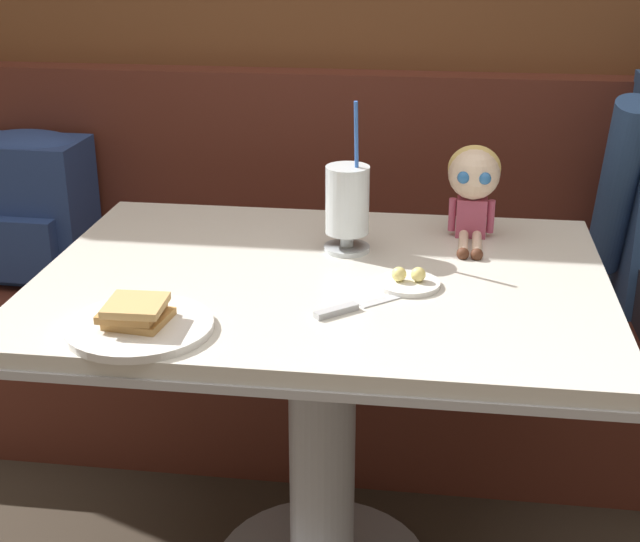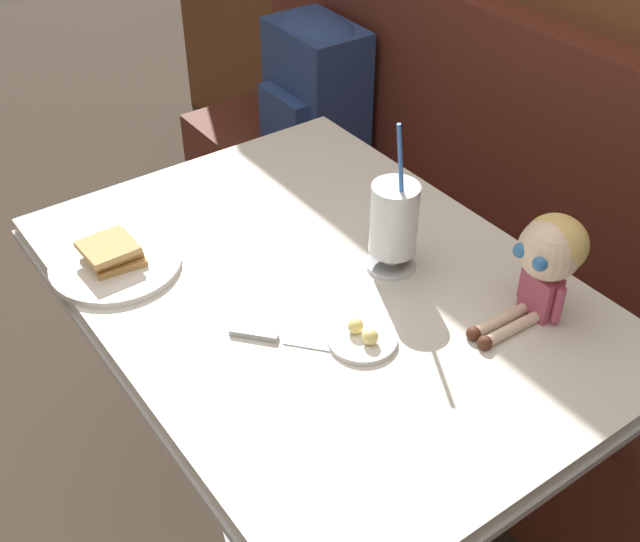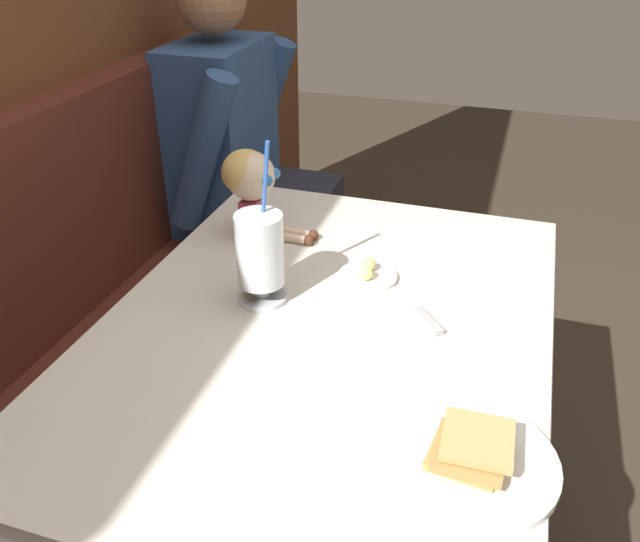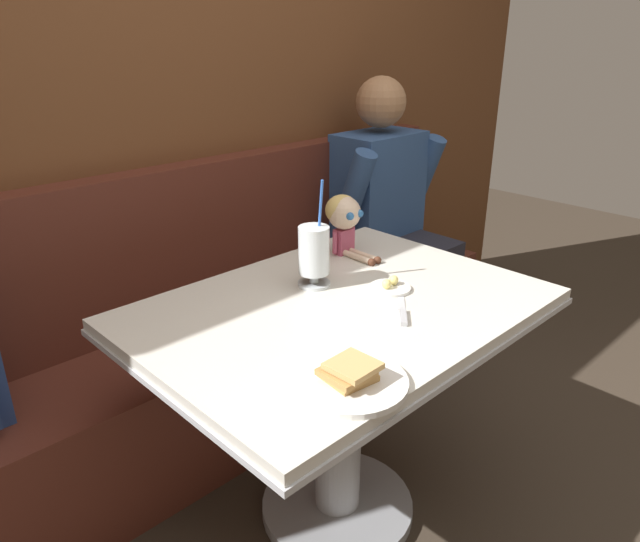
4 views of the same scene
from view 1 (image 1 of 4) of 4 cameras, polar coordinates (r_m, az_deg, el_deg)
The scene contains 8 objects.
booth_bench at distance 2.50m, azimuth 2.05°, elevation -3.62°, with size 2.60×0.48×1.00m.
diner_table at distance 1.84m, azimuth 0.14°, elevation -5.89°, with size 1.11×0.81×0.74m.
toast_plate at distance 1.55m, azimuth -11.39°, elevation -3.20°, with size 0.25×0.25×0.06m.
milkshake_glass at distance 1.85m, azimuth 1.74°, elevation 4.20°, with size 0.10×0.10×0.32m.
butter_saucer at distance 1.71m, azimuth 5.60°, elevation -0.67°, with size 0.12×0.12×0.04m.
butter_knife at distance 1.60m, azimuth 2.04°, elevation -2.28°, with size 0.19×0.17×0.01m.
seated_doll at distance 1.95m, azimuth 9.68°, elevation 5.76°, with size 0.11×0.22×0.20m.
backpack at distance 2.58m, azimuth -17.73°, elevation 4.12°, with size 0.30×0.25×0.41m.
Camera 1 is at (0.21, -1.43, 1.40)m, focal length 50.73 mm.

